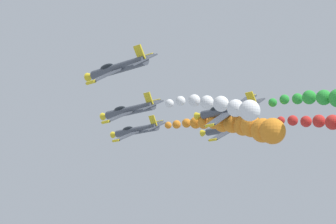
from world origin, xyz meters
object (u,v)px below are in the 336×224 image
object	(u,v)px
airplane_left_outer	(228,110)
airplane_right_outer	(117,68)
airplane_left_inner	(129,111)
airplane_right_inner	(229,129)
airplane_lead	(136,130)

from	to	relation	value
airplane_left_outer	airplane_right_outer	world-z (taller)	airplane_right_outer
airplane_left_inner	airplane_right_outer	xyz separation A→B (m)	(-9.12, -9.03, 2.28)
airplane_right_inner	airplane_left_outer	xyz separation A→B (m)	(-10.66, -9.38, 0.03)
airplane_left_outer	airplane_lead	bearing A→B (deg)	86.28
airplane_right_inner	airplane_right_outer	bearing A→B (deg)	-162.65
airplane_lead	airplane_left_inner	size ratio (longest dim) A/B	1.00
airplane_lead	airplane_left_inner	bearing A→B (deg)	-133.87
airplane_lead	airplane_left_outer	world-z (taller)	airplane_left_outer
airplane_left_inner	airplane_right_outer	size ratio (longest dim) A/B	1.00
airplane_left_inner	airplane_right_inner	xyz separation A→B (m)	(18.80, -0.31, -0.26)
airplane_right_outer	airplane_left_inner	bearing A→B (deg)	44.73
airplane_right_inner	airplane_left_outer	distance (m)	14.20
airplane_right_outer	airplane_lead	bearing A→B (deg)	45.45
airplane_right_inner	airplane_left_outer	size ratio (longest dim) A/B	1.00
airplane_lead	airplane_left_outer	xyz separation A→B (m)	(-1.27, -19.48, 0.13)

